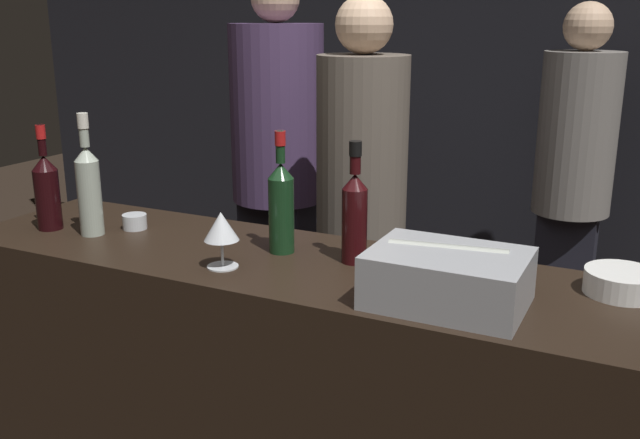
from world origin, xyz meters
The scene contains 13 objects.
wall_back_chalkboard centered at (0.00, 2.50, 1.40)m, with size 6.40×0.06×2.80m.
bar_counter centered at (0.00, 0.27, 0.51)m, with size 2.22×0.53×1.02m.
ice_bin_with_bottles centered at (0.40, 0.16, 1.09)m, with size 0.36×0.26×0.13m.
bowl_white centered at (0.76, 0.41, 1.05)m, with size 0.18×0.18×0.06m.
wine_glass centered at (-0.21, 0.14, 1.13)m, with size 0.09×0.09×0.15m.
candle_votive centered at (-0.66, 0.32, 1.04)m, with size 0.08×0.08×0.05m.
red_wine_bottle_tall centered at (-0.90, 0.20, 1.15)m, with size 0.08×0.08×0.33m.
red_wine_bottle_burgundy centered at (-0.14, 0.32, 1.16)m, with size 0.07×0.07×0.35m.
red_wine_bottle_black_foil centered at (0.08, 0.33, 1.16)m, with size 0.07×0.07×0.33m.
white_wine_bottle centered at (-0.74, 0.21, 1.17)m, with size 0.07×0.07×0.37m.
person_in_hoodie centered at (-0.21, 1.07, 0.98)m, with size 0.34×0.34×1.74m.
person_blond_tee centered at (-0.75, 1.39, 1.03)m, with size 0.41×0.41×1.85m.
person_grey_polo centered at (0.45, 2.01, 0.97)m, with size 0.35×0.35×1.73m.
Camera 1 is at (0.82, -1.36, 1.67)m, focal length 40.00 mm.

